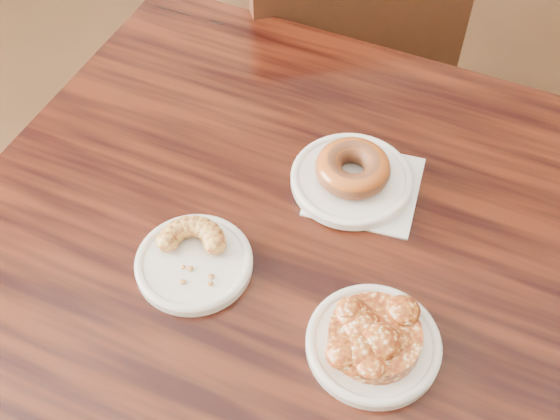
# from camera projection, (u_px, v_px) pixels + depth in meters

# --- Properties ---
(cafe_table) EXTENTS (1.24, 1.24, 0.75)m
(cafe_table) POSITION_uv_depth(u_px,v_px,m) (293.00, 396.00, 1.19)
(cafe_table) COLOR black
(cafe_table) RESTS_ON floor
(chair_far) EXTENTS (0.61, 0.61, 0.90)m
(chair_far) POSITION_uv_depth(u_px,v_px,m) (324.00, 57.00, 1.63)
(chair_far) COLOR black
(chair_far) RESTS_ON floor
(napkin) EXTENTS (0.18, 0.18, 0.00)m
(napkin) POSITION_uv_depth(u_px,v_px,m) (365.00, 186.00, 0.99)
(napkin) COLOR silver
(napkin) RESTS_ON cafe_table
(plate_donut) EXTENTS (0.17, 0.17, 0.01)m
(plate_donut) POSITION_uv_depth(u_px,v_px,m) (351.00, 180.00, 0.99)
(plate_donut) COLOR white
(plate_donut) RESTS_ON napkin
(plate_cruller) EXTENTS (0.15, 0.15, 0.01)m
(plate_cruller) POSITION_uv_depth(u_px,v_px,m) (194.00, 263.00, 0.91)
(plate_cruller) COLOR white
(plate_cruller) RESTS_ON cafe_table
(plate_fritter) EXTENTS (0.16, 0.16, 0.01)m
(plate_fritter) POSITION_uv_depth(u_px,v_px,m) (373.00, 344.00, 0.83)
(plate_fritter) COLOR silver
(plate_fritter) RESTS_ON cafe_table
(glazed_donut) EXTENTS (0.10, 0.10, 0.04)m
(glazed_donut) POSITION_uv_depth(u_px,v_px,m) (353.00, 168.00, 0.97)
(glazed_donut) COLOR maroon
(glazed_donut) RESTS_ON plate_donut
(apple_fritter) EXTENTS (0.15, 0.15, 0.04)m
(apple_fritter) POSITION_uv_depth(u_px,v_px,m) (375.00, 335.00, 0.81)
(apple_fritter) COLOR #481607
(apple_fritter) RESTS_ON plate_fritter
(cruller_fragment) EXTENTS (0.10, 0.10, 0.03)m
(cruller_fragment) POSITION_uv_depth(u_px,v_px,m) (193.00, 255.00, 0.89)
(cruller_fragment) COLOR #5F2A13
(cruller_fragment) RESTS_ON plate_cruller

